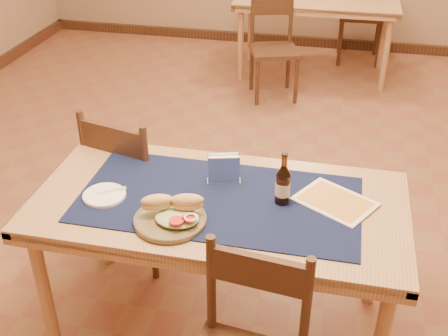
% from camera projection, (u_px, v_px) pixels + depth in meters
% --- Properties ---
extents(main_table, '(1.60, 0.80, 0.75)m').
position_uv_depth(main_table, '(219.00, 215.00, 2.45)').
color(main_table, tan).
rests_on(main_table, ground).
extents(placemat, '(1.20, 0.60, 0.01)m').
position_uv_depth(placemat, '(219.00, 199.00, 2.41)').
color(placemat, '#10193D').
rests_on(placemat, main_table).
extents(baseboard, '(6.00, 7.00, 0.10)m').
position_uv_depth(baseboard, '(248.00, 221.00, 3.44)').
color(baseboard, '#462519').
rests_on(baseboard, ground).
extents(back_table, '(1.51, 0.77, 0.75)m').
position_uv_depth(back_table, '(317.00, 7.00, 5.29)').
color(back_table, tan).
rests_on(back_table, ground).
extents(chair_main_far, '(0.52, 0.52, 0.93)m').
position_uv_depth(chair_main_far, '(136.00, 182.00, 3.02)').
color(chair_main_far, '#462519').
rests_on(chair_main_far, ground).
extents(chair_back_near, '(0.51, 0.51, 0.87)m').
position_uv_depth(chair_back_near, '(274.00, 47.00, 4.97)').
color(chair_back_near, '#462519').
rests_on(chair_back_near, ground).
extents(chair_back_far, '(0.46, 0.46, 0.97)m').
position_uv_depth(chair_back_far, '(363.00, 14.00, 5.67)').
color(chair_back_far, '#462519').
rests_on(chair_back_far, ground).
extents(sandwich_plate, '(0.30, 0.30, 0.11)m').
position_uv_depth(sandwich_plate, '(172.00, 215.00, 2.25)').
color(sandwich_plate, brown).
rests_on(sandwich_plate, placemat).
extents(side_plate, '(0.19, 0.19, 0.02)m').
position_uv_depth(side_plate, '(104.00, 195.00, 2.42)').
color(side_plate, white).
rests_on(side_plate, placemat).
extents(fork, '(0.12, 0.08, 0.00)m').
position_uv_depth(fork, '(114.00, 190.00, 2.44)').
color(fork, '#92CC70').
rests_on(fork, side_plate).
extents(beer_bottle, '(0.06, 0.06, 0.24)m').
position_uv_depth(beer_bottle, '(283.00, 185.00, 2.34)').
color(beer_bottle, '#44200C').
rests_on(beer_bottle, placemat).
extents(napkin_holder, '(0.16, 0.09, 0.13)m').
position_uv_depth(napkin_holder, '(224.00, 169.00, 2.49)').
color(napkin_holder, silver).
rests_on(napkin_holder, placemat).
extents(menu_card, '(0.38, 0.36, 0.01)m').
position_uv_depth(menu_card, '(335.00, 201.00, 2.38)').
color(menu_card, beige).
rests_on(menu_card, placemat).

